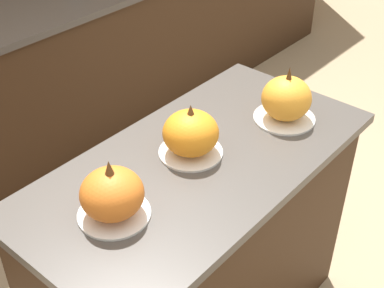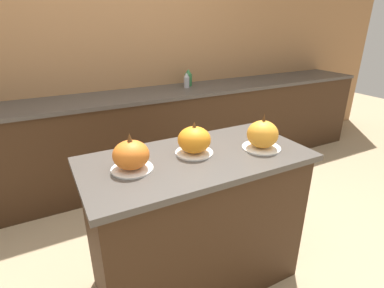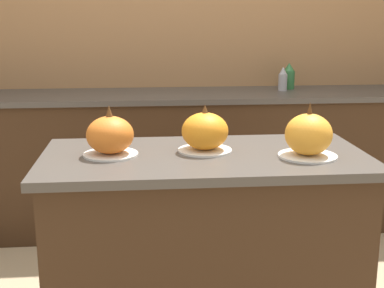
{
  "view_description": "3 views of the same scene",
  "coord_description": "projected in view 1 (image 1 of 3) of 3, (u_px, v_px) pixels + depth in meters",
  "views": [
    {
      "loc": [
        -1.09,
        -0.9,
        1.97
      ],
      "look_at": [
        -0.02,
        0.01,
        0.97
      ],
      "focal_mm": 50.0,
      "sensor_mm": 36.0,
      "label": 1
    },
    {
      "loc": [
        -0.73,
        -1.32,
        1.61
      ],
      "look_at": [
        -0.05,
        -0.04,
        1.0
      ],
      "focal_mm": 28.0,
      "sensor_mm": 36.0,
      "label": 2
    },
    {
      "loc": [
        -0.24,
        -2.02,
        1.44
      ],
      "look_at": [
        -0.05,
        -0.04,
        0.95
      ],
      "focal_mm": 50.0,
      "sensor_mm": 36.0,
      "label": 3
    }
  ],
  "objects": [
    {
      "name": "kitchen_island",
      "position": [
        199.0,
        253.0,
        2.03
      ],
      "size": [
        1.28,
        0.64,
        0.9
      ],
      "color": "#382314",
      "rests_on": "ground_plane"
    },
    {
      "name": "pumpkin_cake_left",
      "position": [
        112.0,
        195.0,
        1.51
      ],
      "size": [
        0.21,
        0.21,
        0.2
      ],
      "color": "white",
      "rests_on": "kitchen_island"
    },
    {
      "name": "pumpkin_cake_center",
      "position": [
        191.0,
        134.0,
        1.75
      ],
      "size": [
        0.22,
        0.22,
        0.19
      ],
      "color": "white",
      "rests_on": "kitchen_island"
    },
    {
      "name": "pumpkin_cake_right",
      "position": [
        286.0,
        100.0,
        1.92
      ],
      "size": [
        0.23,
        0.23,
        0.21
      ],
      "color": "white",
      "rests_on": "kitchen_island"
    }
  ]
}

